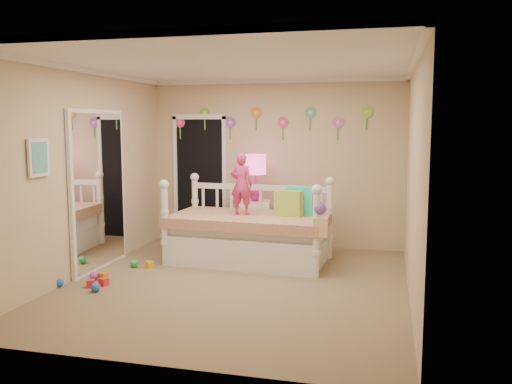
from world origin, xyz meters
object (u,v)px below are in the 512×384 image
(daybed, at_px, (249,220))
(child, at_px, (241,184))
(table_lamp, at_px, (255,170))
(nightstand, at_px, (255,225))

(daybed, xyz_separation_m, child, (-0.11, -0.00, 0.50))
(child, relative_size, table_lamp, 1.22)
(child, xyz_separation_m, table_lamp, (0.02, 0.72, 0.13))
(daybed, bearing_deg, table_lamp, 100.03)
(nightstand, xyz_separation_m, table_lamp, (0.00, 0.00, 0.85))
(daybed, relative_size, nightstand, 2.90)
(nightstand, relative_size, table_lamp, 1.07)
(daybed, distance_m, child, 0.51)
(child, height_order, nightstand, child)
(nightstand, distance_m, table_lamp, 0.85)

